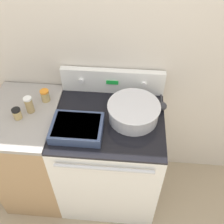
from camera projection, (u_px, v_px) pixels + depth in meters
ground_plane at (106, 222)px, 2.28m from camera, size 12.00×12.00×0.00m
kitchen_wall at (113, 55)px, 1.88m from camera, size 8.00×0.05×2.50m
stove_range at (109, 159)px, 2.17m from camera, size 0.78×0.70×0.96m
control_panel at (113, 81)px, 1.98m from camera, size 0.78×0.07×0.20m
side_counter at (34, 153)px, 2.21m from camera, size 0.50×0.67×0.97m
mixing_bowl at (134, 111)px, 1.80m from camera, size 0.36×0.36×0.12m
casserole_dish at (77, 128)px, 1.73m from camera, size 0.34×0.26×0.07m
ladle at (162, 105)px, 1.90m from camera, size 0.06×0.29×0.06m
spice_jar_orange_cap at (45, 95)px, 1.93m from camera, size 0.07×0.07×0.09m
spice_jar_white_cap at (29, 105)px, 1.83m from camera, size 0.06×0.06×0.13m
spice_jar_black_cap at (17, 114)px, 1.80m from camera, size 0.06×0.06×0.08m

